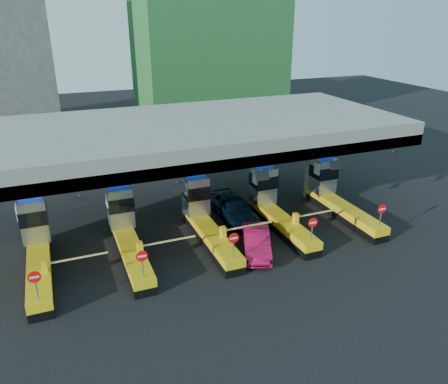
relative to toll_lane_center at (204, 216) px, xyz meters
name	(u,v)px	position (x,y,z in m)	size (l,w,h in m)	color
ground	(205,237)	(0.00, -0.28, -1.40)	(120.00, 120.00, 0.00)	black
toll_canopy	(189,134)	(0.00, 2.59, 4.74)	(28.00, 12.09, 7.00)	slate
toll_lane_far_left	(37,244)	(-10.00, 0.00, 0.00)	(4.43, 8.00, 4.16)	black
toll_lane_left	(126,229)	(-5.00, 0.00, 0.00)	(4.43, 8.00, 4.16)	black
toll_lane_center	(204,216)	(0.00, 0.00, 0.00)	(4.43, 8.00, 4.16)	black
toll_lane_right	(273,204)	(5.00, 0.00, 0.00)	(4.43, 8.00, 4.16)	black
toll_lane_far_right	(334,193)	(10.00, 0.00, 0.00)	(4.43, 8.00, 4.16)	black
bg_building_scaffold	(208,8)	(12.00, 31.72, 12.60)	(18.00, 12.00, 28.00)	#1E5926
van	(234,207)	(2.75, 1.50, -0.49)	(2.14, 5.32, 1.81)	black
red_car	(256,242)	(2.20, -3.28, -0.67)	(1.53, 4.39, 1.45)	#9D0C35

